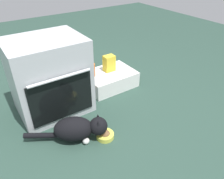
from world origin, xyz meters
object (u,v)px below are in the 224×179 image
Objects in this scene: food_bowl at (105,135)px; snack_bag at (109,63)px; oven at (50,77)px; cat at (78,128)px; pantry_cabinet at (110,79)px; sauce_jar at (91,70)px.

food_bowl is 0.82× the size of snack_bag.
snack_bag is (0.71, 0.09, -0.09)m from oven.
snack_bag is at bearing 54.39° from food_bowl.
cat is (-0.19, 0.11, 0.09)m from food_bowl.
pantry_cabinet is 0.88m from cat.
oven is 0.57m from cat.
sauce_jar is (0.47, 0.61, 0.13)m from cat.
snack_bag reaches higher than food_bowl.
food_bowl is (-0.49, -0.67, -0.06)m from pantry_cabinet.
oven is 0.74m from pantry_cabinet.
pantry_cabinet is at bearing 4.23° from oven.
food_bowl is at bearing 0.00° from cat.
pantry_cabinet is at bearing 53.85° from food_bowl.
cat is 3.39× the size of snack_bag.
oven is 1.17× the size of cat.
snack_bag is at bearing -2.70° from sauce_jar.
oven reaches higher than snack_bag.
sauce_jar is (-0.20, 0.05, 0.16)m from pantry_cabinet.
cat is at bearing -139.09° from snack_bag.
sauce_jar reaches higher than cat.
sauce_jar is (-0.22, 0.01, -0.02)m from snack_bag.
pantry_cabinet is (0.69, 0.05, -0.27)m from oven.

